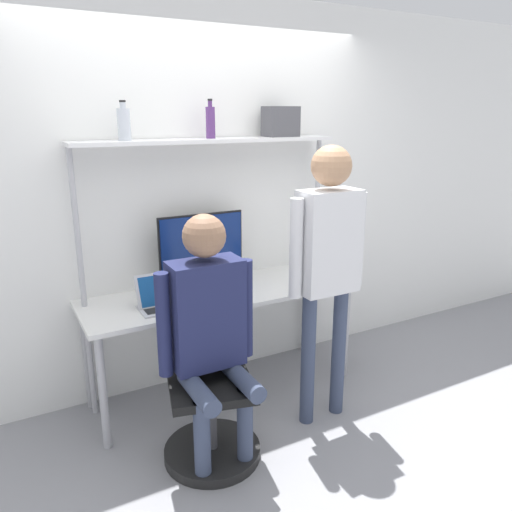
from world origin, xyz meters
TOP-DOWN VIEW (x-y plane):
  - ground_plane at (0.00, 0.00)m, footprint 12.00×12.00m
  - wall_back at (0.00, 0.66)m, footprint 8.00×0.06m
  - desk at (0.00, 0.33)m, footprint 1.89×0.61m
  - shelf_unit at (0.00, 0.49)m, footprint 1.80×0.26m
  - monitor at (-0.08, 0.48)m, footprint 0.61×0.19m
  - laptop at (-0.44, 0.24)m, footprint 0.33×0.22m
  - cell_phone at (-0.19, 0.21)m, footprint 0.07×0.15m
  - office_chair at (-0.36, -0.25)m, footprint 0.56×0.56m
  - person_seated at (-0.37, -0.30)m, footprint 0.56×0.48m
  - person_standing at (0.43, -0.27)m, footprint 0.54×0.24m
  - bottle_clear at (-0.55, 0.49)m, footprint 0.08×0.08m
  - bottle_purple at (0.01, 0.49)m, footprint 0.06×0.06m
  - storage_box at (0.54, 0.49)m, footprint 0.23×0.17m

SIDE VIEW (x-z plane):
  - ground_plane at x=0.00m, z-range 0.00..0.00m
  - office_chair at x=-0.36m, z-range -0.18..0.77m
  - desk at x=0.00m, z-range 0.30..1.06m
  - cell_phone at x=-0.19m, z-range 0.76..0.77m
  - laptop at x=-0.44m, z-range 0.72..0.93m
  - person_seated at x=-0.37m, z-range 0.14..1.57m
  - monitor at x=-0.08m, z-range 0.79..1.30m
  - person_standing at x=0.43m, z-range 0.25..2.01m
  - wall_back at x=0.00m, z-range 0.00..2.70m
  - shelf_unit at x=0.00m, z-range 0.63..2.40m
  - bottle_clear at x=-0.55m, z-range 1.75..1.99m
  - storage_box at x=0.54m, z-range 1.77..1.98m
  - bottle_purple at x=0.01m, z-range 1.75..2.00m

